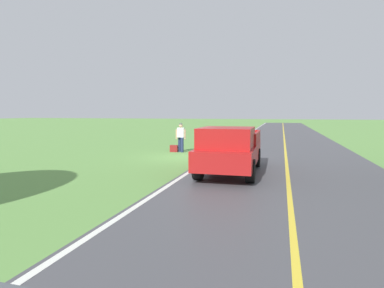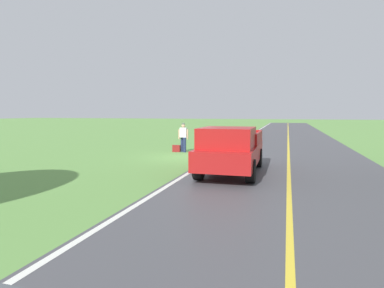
{
  "view_description": "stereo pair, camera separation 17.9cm",
  "coord_description": "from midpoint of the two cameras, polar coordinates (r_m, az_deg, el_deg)",
  "views": [
    {
      "loc": [
        -4.7,
        16.33,
        2.36
      ],
      "look_at": [
        -1.92,
        6.29,
        1.34
      ],
      "focal_mm": 30.27,
      "sensor_mm": 36.0,
      "label": 1
    },
    {
      "loc": [
        -4.87,
        16.28,
        2.36
      ],
      "look_at": [
        -1.92,
        6.29,
        1.34
      ],
      "focal_mm": 30.27,
      "sensor_mm": 36.0,
      "label": 2
    }
  ],
  "objects": [
    {
      "name": "ground_plane",
      "position": [
        17.16,
        0.09,
        -2.31
      ],
      "size": [
        200.0,
        200.0,
        0.0
      ],
      "primitive_type": "plane",
      "color": "#609347"
    },
    {
      "name": "hitchhiker_walking",
      "position": [
        19.26,
        -1.24,
        1.49
      ],
      "size": [
        0.62,
        0.51,
        1.75
      ],
      "color": "navy",
      "rests_on": "ground"
    },
    {
      "name": "lane_edge_line",
      "position": [
        16.85,
        4.12,
        -2.45
      ],
      "size": [
        0.16,
        117.6,
        0.0
      ],
      "primitive_type": "cube",
      "color": "silver",
      "rests_on": "ground"
    },
    {
      "name": "pickup_truck_passing",
      "position": [
        12.48,
        7.27,
        -0.85
      ],
      "size": [
        2.15,
        5.42,
        1.82
      ],
      "color": "#B21919",
      "rests_on": "ground"
    },
    {
      "name": "suitcase_carried",
      "position": [
        19.37,
        -2.5,
        -0.79
      ],
      "size": [
        0.47,
        0.22,
        0.41
      ],
      "primitive_type": "cube",
      "rotation": [
        0.0,
        0.0,
        1.62
      ],
      "color": "maroon",
      "rests_on": "ground"
    },
    {
      "name": "lane_centre_line",
      "position": [
        16.48,
        16.96,
        -2.86
      ],
      "size": [
        0.14,
        117.6,
        0.0
      ],
      "primitive_type": "cube",
      "color": "gold",
      "rests_on": "ground"
    },
    {
      "name": "road_surface",
      "position": [
        16.48,
        16.96,
        -2.87
      ],
      "size": [
        7.85,
        120.0,
        0.0
      ],
      "primitive_type": "cube",
      "color": "#47474C",
      "rests_on": "ground"
    }
  ]
}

